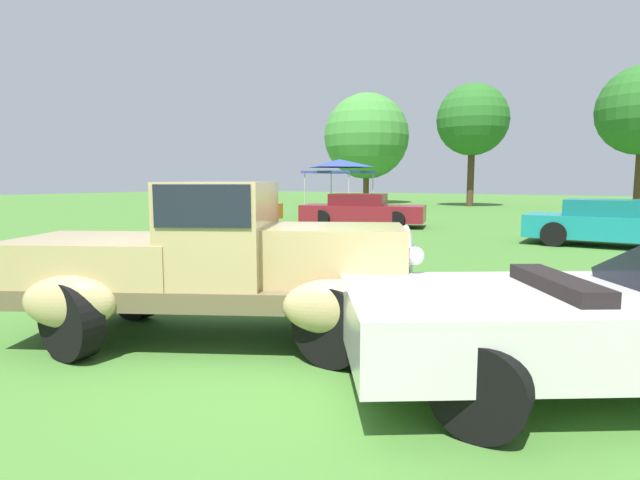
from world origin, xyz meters
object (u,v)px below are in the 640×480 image
(feature_pickup_truck, at_px, (216,260))
(neighbor_convertible, at_px, (619,320))
(canopy_tent_left_field, at_px, (339,165))
(show_car_orange, at_px, (229,208))
(show_car_burgundy, at_px, (362,210))
(show_car_teal, at_px, (607,223))

(feature_pickup_truck, height_order, neighbor_convertible, feature_pickup_truck)
(neighbor_convertible, distance_m, canopy_tent_left_field, 20.41)
(neighbor_convertible, bearing_deg, canopy_tent_left_field, 126.97)
(neighbor_convertible, bearing_deg, show_car_orange, 143.33)
(show_car_orange, relative_size, show_car_burgundy, 0.86)
(show_car_orange, xyz_separation_m, show_car_teal, (13.29, -0.04, 0.00))
(show_car_teal, height_order, canopy_tent_left_field, canopy_tent_left_field)
(show_car_burgundy, height_order, show_car_teal, same)
(show_car_burgundy, xyz_separation_m, canopy_tent_left_field, (-3.54, 4.36, 1.82))
(show_car_orange, relative_size, canopy_tent_left_field, 1.53)
(feature_pickup_truck, height_order, show_car_orange, feature_pickup_truck)
(feature_pickup_truck, distance_m, canopy_tent_left_field, 19.13)
(show_car_burgundy, relative_size, show_car_teal, 1.20)
(neighbor_convertible, bearing_deg, show_car_teal, 93.60)
(feature_pickup_truck, bearing_deg, neighbor_convertible, 12.36)
(neighbor_convertible, xyz_separation_m, show_car_orange, (-13.94, 10.38, 0.02))
(feature_pickup_truck, bearing_deg, canopy_tent_left_field, 116.52)
(show_car_orange, bearing_deg, feature_pickup_truck, -47.59)
(neighbor_convertible, distance_m, show_car_teal, 10.35)
(canopy_tent_left_field, bearing_deg, show_car_orange, -106.24)
(feature_pickup_truck, xyz_separation_m, show_car_teal, (3.07, 11.15, -0.27))
(feature_pickup_truck, relative_size, canopy_tent_left_field, 1.61)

